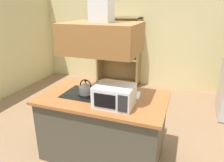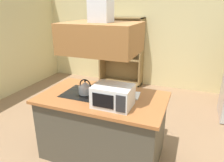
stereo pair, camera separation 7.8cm
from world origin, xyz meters
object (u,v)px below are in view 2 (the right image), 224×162
object	(u,v)px
cutting_board	(127,95)
microwave	(113,96)
dish_cabinet	(121,56)
kettle	(85,88)

from	to	relation	value
cutting_board	microwave	xyz separation A→B (m)	(-0.06, -0.36, 0.12)
cutting_board	microwave	size ratio (longest dim) A/B	0.74
dish_cabinet	microwave	size ratio (longest dim) A/B	3.84
dish_cabinet	cutting_board	xyz separation A→B (m)	(1.02, -2.72, 0.13)
dish_cabinet	microwave	xyz separation A→B (m)	(0.97, -3.08, 0.25)
dish_cabinet	cutting_board	distance (m)	2.91
dish_cabinet	kettle	size ratio (longest dim) A/B	8.52
cutting_board	dish_cabinet	bearing A→B (deg)	110.61
microwave	kettle	bearing A→B (deg)	156.68
kettle	dish_cabinet	bearing A→B (deg)	99.49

